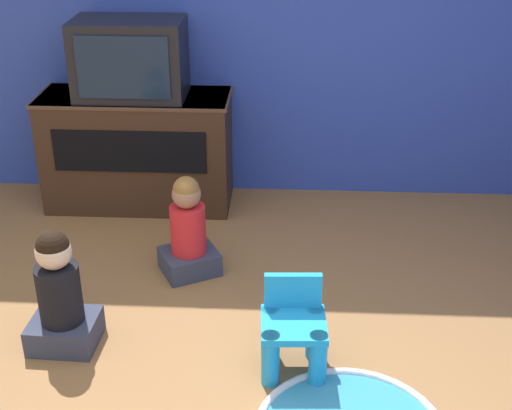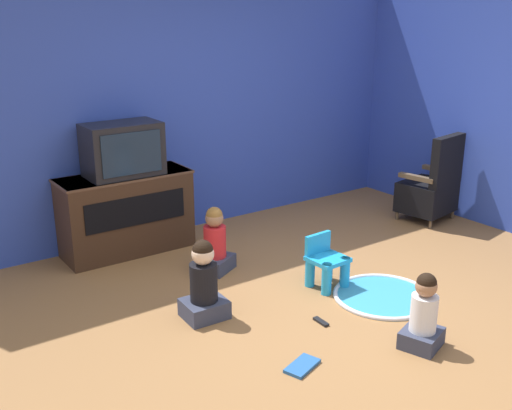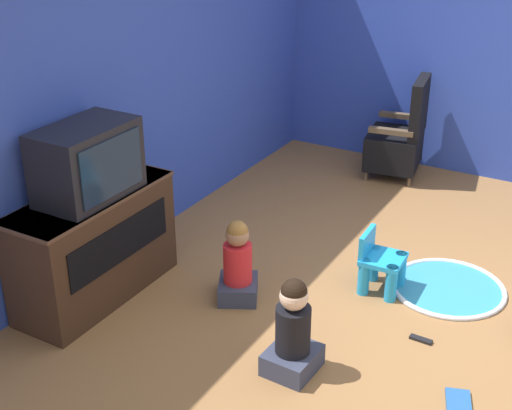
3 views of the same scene
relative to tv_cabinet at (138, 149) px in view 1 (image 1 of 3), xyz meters
name	(u,v)px [view 1 (image 1 of 3)]	position (x,y,z in m)	size (l,w,h in m)	color
tv_cabinet	(138,149)	(0.00, 0.00, 0.00)	(1.28, 0.50, 0.79)	#382316
television	(130,59)	(0.00, -0.02, 0.63)	(0.71, 0.43, 0.50)	black
yellow_kid_chair	(293,333)	(1.08, -1.74, -0.21)	(0.32, 0.31, 0.45)	#1E99DB
child_watching_center	(60,297)	(-0.07, -1.61, -0.13)	(0.34, 0.30, 0.64)	#33384C
child_watching_right	(188,232)	(0.47, -0.90, -0.14)	(0.40, 0.39, 0.61)	#33384C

